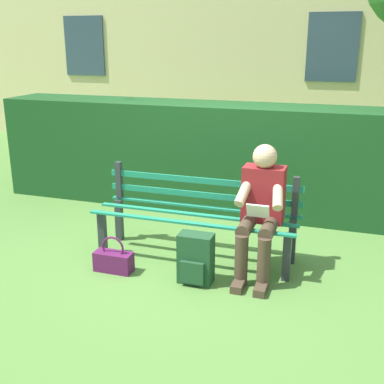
% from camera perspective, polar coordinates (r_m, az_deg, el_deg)
% --- Properties ---
extents(ground, '(60.00, 60.00, 0.00)m').
position_cam_1_polar(ground, '(4.93, 0.37, -7.68)').
color(ground, '#517F38').
extents(park_bench, '(2.01, 0.54, 0.86)m').
position_cam_1_polar(park_bench, '(4.83, 0.65, -2.60)').
color(park_bench, '#2D3338').
rests_on(park_bench, ground).
extents(person_seated, '(0.44, 0.73, 1.20)m').
position_cam_1_polar(person_seated, '(4.45, 8.03, -1.78)').
color(person_seated, maroon).
rests_on(person_seated, ground).
extents(hedge_backdrop, '(6.31, 0.83, 1.47)m').
position_cam_1_polar(hedge_backdrop, '(6.14, 5.74, 4.23)').
color(hedge_backdrop, '#19471E').
rests_on(hedge_backdrop, ground).
extents(backpack, '(0.31, 0.25, 0.46)m').
position_cam_1_polar(backpack, '(4.38, 0.44, -7.84)').
color(backpack, '#1E4728').
rests_on(backpack, ground).
extents(handbag, '(0.36, 0.15, 0.35)m').
position_cam_1_polar(handbag, '(4.68, -9.16, -7.91)').
color(handbag, '#59194C').
rests_on(handbag, ground).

